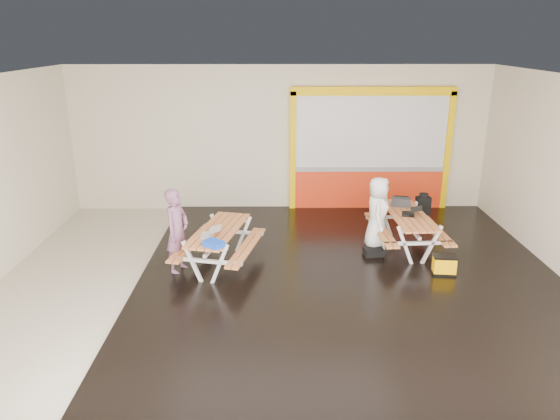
{
  "coord_description": "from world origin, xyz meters",
  "views": [
    {
      "loc": [
        -0.07,
        -8.41,
        4.15
      ],
      "look_at": [
        0.0,
        0.9,
        1.0
      ],
      "focal_mm": 33.34,
      "sensor_mm": 36.0,
      "label": 1
    }
  ],
  "objects_px": {
    "person_right": "(378,213)",
    "blue_pouch": "(214,244)",
    "picnic_table_right": "(408,223)",
    "laptop_right": "(411,212)",
    "toolbox": "(401,202)",
    "backpack": "(423,205)",
    "fluke_bag": "(444,265)",
    "person_left": "(177,231)",
    "laptop_left": "(210,233)",
    "dark_case": "(374,252)",
    "picnic_table_left": "(219,238)"
  },
  "relations": [
    {
      "from": "person_right",
      "to": "blue_pouch",
      "type": "relative_size",
      "value": 4.41
    },
    {
      "from": "picnic_table_right",
      "to": "laptop_right",
      "type": "relative_size",
      "value": 4.5
    },
    {
      "from": "blue_pouch",
      "to": "toolbox",
      "type": "xyz_separation_m",
      "value": [
        3.63,
        2.1,
        0.05
      ]
    },
    {
      "from": "toolbox",
      "to": "backpack",
      "type": "bearing_deg",
      "value": 28.94
    },
    {
      "from": "backpack",
      "to": "fluke_bag",
      "type": "xyz_separation_m",
      "value": [
        -0.11,
        -2.0,
        -0.49
      ]
    },
    {
      "from": "laptop_right",
      "to": "backpack",
      "type": "distance_m",
      "value": 0.98
    },
    {
      "from": "person_left",
      "to": "blue_pouch",
      "type": "xyz_separation_m",
      "value": [
        0.73,
        -0.61,
        0.01
      ]
    },
    {
      "from": "picnic_table_right",
      "to": "laptop_left",
      "type": "xyz_separation_m",
      "value": [
        -3.79,
        -1.1,
        0.22
      ]
    },
    {
      "from": "laptop_left",
      "to": "blue_pouch",
      "type": "bearing_deg",
      "value": -76.54
    },
    {
      "from": "blue_pouch",
      "to": "dark_case",
      "type": "bearing_deg",
      "value": 22.87
    },
    {
      "from": "person_right",
      "to": "laptop_left",
      "type": "xyz_separation_m",
      "value": [
        -3.17,
        -1.06,
        0.0
      ]
    },
    {
      "from": "laptop_right",
      "to": "picnic_table_right",
      "type": "bearing_deg",
      "value": 131.2
    },
    {
      "from": "laptop_right",
      "to": "blue_pouch",
      "type": "xyz_separation_m",
      "value": [
        -3.71,
        -1.55,
        -0.02
      ]
    },
    {
      "from": "person_right",
      "to": "dark_case",
      "type": "relative_size",
      "value": 3.9
    },
    {
      "from": "person_left",
      "to": "laptop_left",
      "type": "relative_size",
      "value": 4.13
    },
    {
      "from": "dark_case",
      "to": "fluke_bag",
      "type": "distance_m",
      "value": 1.4
    },
    {
      "from": "picnic_table_left",
      "to": "laptop_right",
      "type": "relative_size",
      "value": 4.81
    },
    {
      "from": "laptop_right",
      "to": "backpack",
      "type": "height_order",
      "value": "backpack"
    },
    {
      "from": "person_left",
      "to": "picnic_table_left",
      "type": "bearing_deg",
      "value": -54.14
    },
    {
      "from": "person_left",
      "to": "laptop_right",
      "type": "xyz_separation_m",
      "value": [
        4.44,
        0.94,
        0.03
      ]
    },
    {
      "from": "person_left",
      "to": "toolbox",
      "type": "xyz_separation_m",
      "value": [
        4.36,
        1.48,
        0.06
      ]
    },
    {
      "from": "picnic_table_left",
      "to": "person_right",
      "type": "xyz_separation_m",
      "value": [
        3.05,
        0.76,
        0.23
      ]
    },
    {
      "from": "picnic_table_left",
      "to": "laptop_left",
      "type": "distance_m",
      "value": 0.4
    },
    {
      "from": "laptop_left",
      "to": "person_right",
      "type": "bearing_deg",
      "value": 18.55
    },
    {
      "from": "picnic_table_right",
      "to": "fluke_bag",
      "type": "height_order",
      "value": "picnic_table_right"
    },
    {
      "from": "laptop_left",
      "to": "laptop_right",
      "type": "height_order",
      "value": "laptop_right"
    },
    {
      "from": "picnic_table_left",
      "to": "laptop_right",
      "type": "distance_m",
      "value": 3.79
    },
    {
      "from": "laptop_left",
      "to": "fluke_bag",
      "type": "distance_m",
      "value": 4.24
    },
    {
      "from": "picnic_table_right",
      "to": "blue_pouch",
      "type": "bearing_deg",
      "value": -156.5
    },
    {
      "from": "laptop_left",
      "to": "blue_pouch",
      "type": "distance_m",
      "value": 0.51
    },
    {
      "from": "picnic_table_left",
      "to": "fluke_bag",
      "type": "relative_size",
      "value": 4.95
    },
    {
      "from": "person_right",
      "to": "laptop_right",
      "type": "distance_m",
      "value": 0.66
    },
    {
      "from": "laptop_right",
      "to": "toolbox",
      "type": "distance_m",
      "value": 0.55
    },
    {
      "from": "toolbox",
      "to": "dark_case",
      "type": "distance_m",
      "value": 1.32
    },
    {
      "from": "picnic_table_right",
      "to": "blue_pouch",
      "type": "distance_m",
      "value": 4.01
    },
    {
      "from": "dark_case",
      "to": "backpack",
      "type": "bearing_deg",
      "value": 43.25
    },
    {
      "from": "blue_pouch",
      "to": "backpack",
      "type": "bearing_deg",
      "value": 29.86
    },
    {
      "from": "picnic_table_left",
      "to": "laptop_left",
      "type": "height_order",
      "value": "laptop_left"
    },
    {
      "from": "toolbox",
      "to": "backpack",
      "type": "relative_size",
      "value": 0.87
    },
    {
      "from": "person_left",
      "to": "dark_case",
      "type": "height_order",
      "value": "person_left"
    },
    {
      "from": "picnic_table_left",
      "to": "person_left",
      "type": "xyz_separation_m",
      "value": [
        -0.72,
        -0.19,
        0.22
      ]
    },
    {
      "from": "dark_case",
      "to": "picnic_table_left",
      "type": "bearing_deg",
      "value": -171.56
    },
    {
      "from": "person_right",
      "to": "dark_case",
      "type": "xyz_separation_m",
      "value": [
        -0.1,
        -0.32,
        -0.69
      ]
    },
    {
      "from": "picnic_table_right",
      "to": "fluke_bag",
      "type": "distance_m",
      "value": 1.32
    },
    {
      "from": "picnic_table_right",
      "to": "backpack",
      "type": "relative_size",
      "value": 4.14
    },
    {
      "from": "toolbox",
      "to": "dark_case",
      "type": "bearing_deg",
      "value": -128.52
    },
    {
      "from": "picnic_table_right",
      "to": "blue_pouch",
      "type": "relative_size",
      "value": 6.13
    },
    {
      "from": "laptop_left",
      "to": "toolbox",
      "type": "xyz_separation_m",
      "value": [
        3.75,
        1.6,
        0.05
      ]
    },
    {
      "from": "dark_case",
      "to": "fluke_bag",
      "type": "height_order",
      "value": "fluke_bag"
    },
    {
      "from": "person_left",
      "to": "blue_pouch",
      "type": "relative_size",
      "value": 4.79
    }
  ]
}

